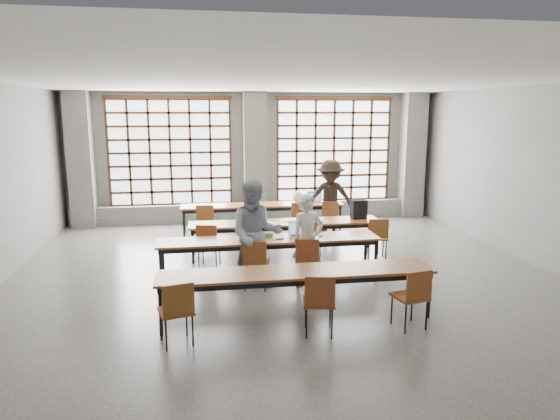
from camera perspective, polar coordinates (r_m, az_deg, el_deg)
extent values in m
plane|color=#474744|center=(8.88, 0.95, -8.46)|extent=(11.00, 11.00, 0.00)
plane|color=silver|center=(8.38, 1.03, 14.70)|extent=(11.00, 11.00, 0.00)
plane|color=#61615E|center=(13.87, -3.01, 6.08)|extent=(10.00, 0.00, 10.00)
plane|color=#61615E|center=(3.34, 18.02, -11.18)|extent=(10.00, 0.00, 10.00)
plane|color=#61615E|center=(10.54, 28.87, 3.07)|extent=(0.00, 11.00, 11.00)
cube|color=#555552|center=(13.85, -21.81, 5.29)|extent=(0.60, 0.55, 3.50)
cube|color=#555552|center=(13.59, -2.88, 5.97)|extent=(0.60, 0.55, 3.50)
cube|color=#555552|center=(14.77, 14.85, 6.04)|extent=(0.60, 0.55, 3.50)
cube|color=white|center=(13.78, -12.41, 6.43)|extent=(3.20, 0.02, 2.80)
cube|color=black|center=(13.70, -12.42, 6.40)|extent=(3.20, 0.05, 2.80)
cube|color=black|center=(13.89, -12.17, 0.43)|extent=(3.32, 0.07, 0.10)
cube|color=black|center=(13.66, -12.69, 12.47)|extent=(3.32, 0.07, 0.10)
cube|color=white|center=(14.25, 6.09, 6.77)|extent=(3.20, 0.02, 2.80)
cube|color=black|center=(14.17, 6.18, 6.75)|extent=(3.20, 0.05, 2.80)
cube|color=black|center=(14.36, 6.05, 0.97)|extent=(3.32, 0.07, 0.10)
cube|color=black|center=(14.14, 6.30, 12.62)|extent=(3.32, 0.07, 0.10)
cube|color=#555552|center=(13.89, -2.86, -0.17)|extent=(9.80, 0.35, 0.50)
cube|color=brown|center=(12.37, -2.04, 0.59)|extent=(4.00, 0.70, 0.04)
cube|color=black|center=(12.38, -2.04, 0.32)|extent=(3.90, 0.64, 0.08)
cylinder|color=black|center=(12.07, -10.94, -1.64)|extent=(0.05, 0.05, 0.69)
cylinder|color=black|center=(12.64, -10.86, -1.06)|extent=(0.05, 0.05, 0.69)
cylinder|color=black|center=(12.54, 6.88, -1.04)|extent=(0.05, 0.05, 0.69)
cylinder|color=black|center=(13.08, 6.19, -0.51)|extent=(0.05, 0.05, 0.69)
cube|color=brown|center=(10.41, 0.63, -1.43)|extent=(4.00, 0.70, 0.04)
cube|color=black|center=(10.42, 0.63, -1.75)|extent=(3.90, 0.64, 0.08)
cylinder|color=black|center=(10.08, -9.94, -4.17)|extent=(0.05, 0.05, 0.69)
cylinder|color=black|center=(10.64, -9.90, -3.35)|extent=(0.05, 0.05, 0.69)
cylinder|color=black|center=(10.71, 11.09, -3.29)|extent=(0.05, 0.05, 0.69)
cylinder|color=black|center=(11.24, 10.08, -2.57)|extent=(0.05, 0.05, 0.69)
cube|color=brown|center=(9.05, -1.23, -3.38)|extent=(4.00, 0.70, 0.04)
cube|color=black|center=(9.07, -1.23, -3.74)|extent=(3.90, 0.64, 0.08)
cylinder|color=black|center=(8.82, -13.48, -6.55)|extent=(0.05, 0.05, 0.69)
cylinder|color=black|center=(9.38, -13.22, -5.47)|extent=(0.05, 0.05, 0.69)
cylinder|color=black|center=(9.33, 10.85, -5.46)|extent=(0.05, 0.05, 0.69)
cylinder|color=black|center=(9.85, 9.71, -4.52)|extent=(0.05, 0.05, 0.69)
cube|color=brown|center=(7.26, 1.93, -7.09)|extent=(4.00, 0.70, 0.04)
cube|color=black|center=(7.28, 1.92, -7.54)|extent=(3.90, 0.64, 0.08)
cylinder|color=black|center=(7.02, -13.50, -11.25)|extent=(0.05, 0.05, 0.69)
cylinder|color=black|center=(7.56, -13.18, -9.58)|extent=(0.05, 0.05, 0.69)
cylinder|color=black|center=(7.71, 16.68, -9.34)|extent=(0.05, 0.05, 0.69)
cylinder|color=black|center=(8.21, 14.92, -7.98)|extent=(0.05, 0.05, 0.69)
cube|color=maroon|center=(11.79, -8.47, -1.34)|extent=(0.46, 0.46, 0.04)
cube|color=maroon|center=(11.55, -8.58, -0.45)|extent=(0.40, 0.07, 0.40)
cylinder|color=black|center=(11.84, -8.44, -2.41)|extent=(0.02, 0.02, 0.45)
cube|color=brown|center=(12.01, 2.08, -1.00)|extent=(0.42, 0.42, 0.04)
cube|color=brown|center=(11.77, 2.27, -0.11)|extent=(0.40, 0.03, 0.40)
cylinder|color=black|center=(12.06, 2.08, -2.04)|extent=(0.02, 0.02, 0.45)
cube|color=maroon|center=(12.19, 5.78, -0.87)|extent=(0.52, 0.52, 0.04)
cube|color=maroon|center=(11.94, 5.78, 0.01)|extent=(0.39, 0.14, 0.40)
cylinder|color=black|center=(12.24, 5.76, -1.90)|extent=(0.02, 0.02, 0.45)
cube|color=brown|center=(9.80, -8.10, -3.92)|extent=(0.51, 0.51, 0.04)
cube|color=brown|center=(9.55, -8.42, -2.90)|extent=(0.39, 0.13, 0.40)
cylinder|color=black|center=(9.86, -8.07, -5.18)|extent=(0.02, 0.02, 0.45)
cube|color=brown|center=(10.02, 3.42, -3.48)|extent=(0.44, 0.44, 0.04)
cube|color=brown|center=(9.78, 3.74, -2.47)|extent=(0.40, 0.05, 0.40)
cylinder|color=black|center=(10.08, 3.41, -4.72)|extent=(0.02, 0.02, 0.45)
cube|color=brown|center=(10.41, 10.98, -3.11)|extent=(0.49, 0.49, 0.04)
cube|color=brown|center=(10.16, 11.20, -2.14)|extent=(0.40, 0.10, 0.40)
cylinder|color=black|center=(10.47, 10.93, -4.31)|extent=(0.02, 0.02, 0.45)
cube|color=brown|center=(8.56, -2.71, -6.05)|extent=(0.51, 0.51, 0.04)
cube|color=brown|center=(8.31, -2.93, -4.95)|extent=(0.39, 0.13, 0.40)
cylinder|color=black|center=(8.63, -2.70, -7.48)|extent=(0.02, 0.02, 0.45)
cube|color=maroon|center=(8.70, 3.22, -5.77)|extent=(0.52, 0.52, 0.04)
cube|color=maroon|center=(8.45, 3.13, -4.68)|extent=(0.39, 0.14, 0.40)
cylinder|color=black|center=(8.77, 3.20, -7.18)|extent=(0.02, 0.02, 0.45)
cube|color=brown|center=(6.73, -11.81, -11.23)|extent=(0.51, 0.51, 0.04)
cube|color=brown|center=(6.46, -11.51, -9.99)|extent=(0.39, 0.13, 0.40)
cylinder|color=black|center=(6.81, -11.73, -12.98)|extent=(0.02, 0.02, 0.45)
cube|color=#672F14|center=(6.89, 4.46, -10.47)|extent=(0.49, 0.49, 0.04)
cube|color=#672F14|center=(6.62, 4.58, -9.26)|extent=(0.40, 0.10, 0.40)
cylinder|color=black|center=(6.97, 4.43, -12.19)|extent=(0.02, 0.02, 0.45)
cube|color=brown|center=(7.29, 14.59, -9.57)|extent=(0.50, 0.50, 0.04)
cube|color=brown|center=(7.06, 15.63, -8.33)|extent=(0.40, 0.11, 0.40)
cylinder|color=black|center=(7.37, 14.51, -11.21)|extent=(0.02, 0.02, 0.45)
imported|color=silver|center=(8.65, 3.17, -3.45)|extent=(0.66, 0.51, 1.60)
imported|color=#182449|center=(8.48, -2.78, -2.80)|extent=(0.95, 0.77, 1.88)
imported|color=black|center=(12.14, 5.76, 1.37)|extent=(1.33, 0.98, 1.85)
cube|color=silver|center=(9.18, 2.13, -2.98)|extent=(0.39, 0.30, 0.02)
cube|color=black|center=(9.17, 2.14, -2.92)|extent=(0.32, 0.21, 0.00)
cube|color=silver|center=(9.29, 2.07, -2.05)|extent=(0.37, 0.11, 0.26)
cube|color=#93BBFF|center=(9.28, 2.08, -2.22)|extent=(0.31, 0.09, 0.21)
cube|color=silver|center=(12.64, 4.01, 0.94)|extent=(0.39, 0.30, 0.02)
cube|color=black|center=(12.63, 4.02, 0.99)|extent=(0.32, 0.21, 0.00)
cube|color=silver|center=(12.76, 3.95, 1.59)|extent=(0.37, 0.11, 0.26)
cube|color=#90B8F9|center=(12.75, 3.95, 1.47)|extent=(0.31, 0.08, 0.21)
ellipsoid|color=white|center=(9.20, 4.67, -2.93)|extent=(0.10, 0.08, 0.04)
cube|color=#2B863E|center=(9.10, -1.61, -2.87)|extent=(0.26, 0.15, 0.09)
cube|color=black|center=(8.97, 0.00, -3.32)|extent=(0.14, 0.09, 0.01)
cube|color=white|center=(10.31, -0.96, -1.44)|extent=(0.36, 0.34, 0.00)
cube|color=white|center=(10.42, 1.18, -1.30)|extent=(0.36, 0.32, 0.00)
cube|color=black|center=(10.79, 8.99, 0.08)|extent=(0.33, 0.22, 0.40)
ellipsoid|color=white|center=(12.53, 2.02, 1.48)|extent=(0.28, 0.24, 0.29)
cube|color=#B11915|center=(6.71, -11.82, -10.84)|extent=(0.20, 0.09, 0.06)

